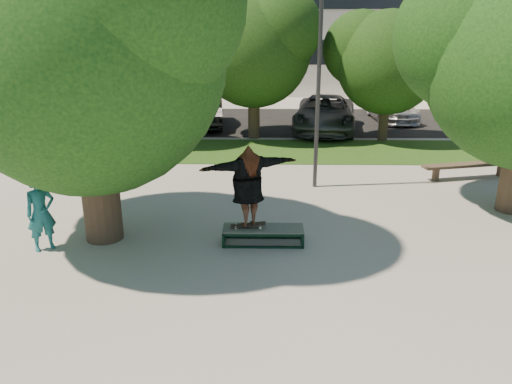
{
  "coord_description": "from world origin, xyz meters",
  "views": [
    {
      "loc": [
        -0.54,
        -9.52,
        4.65
      ],
      "look_at": [
        -0.71,
        0.6,
        1.28
      ],
      "focal_mm": 35.0,
      "sensor_mm": 36.0,
      "label": 1
    }
  ],
  "objects_px": {
    "tree_left": "(82,38)",
    "car_silver_a": "(158,106)",
    "bench": "(469,166)",
    "car_dark": "(206,111)",
    "bystander": "(41,213)",
    "car_grey": "(325,114)",
    "grind_box": "(263,235)",
    "lamppost": "(319,81)",
    "car_silver_b": "(391,107)"
  },
  "relations": [
    {
      "from": "tree_left",
      "to": "car_silver_a",
      "type": "xyz_separation_m",
      "value": [
        -1.62,
        14.39,
        -3.6
      ]
    },
    {
      "from": "bench",
      "to": "car_grey",
      "type": "xyz_separation_m",
      "value": [
        -3.78,
        7.52,
        0.4
      ]
    },
    {
      "from": "bench",
      "to": "car_grey",
      "type": "height_order",
      "value": "car_grey"
    },
    {
      "from": "tree_left",
      "to": "bench",
      "type": "relative_size",
      "value": 2.22
    },
    {
      "from": "bystander",
      "to": "car_silver_a",
      "type": "height_order",
      "value": "bystander"
    },
    {
      "from": "tree_left",
      "to": "car_silver_a",
      "type": "relative_size",
      "value": 1.47
    },
    {
      "from": "grind_box",
      "to": "car_grey",
      "type": "height_order",
      "value": "car_grey"
    },
    {
      "from": "car_silver_a",
      "to": "car_silver_b",
      "type": "xyz_separation_m",
      "value": [
        11.91,
        0.91,
        -0.13
      ]
    },
    {
      "from": "grind_box",
      "to": "car_dark",
      "type": "distance_m",
      "value": 14.14
    },
    {
      "from": "tree_left",
      "to": "bystander",
      "type": "distance_m",
      "value": 3.79
    },
    {
      "from": "car_dark",
      "to": "car_grey",
      "type": "distance_m",
      "value": 5.75
    },
    {
      "from": "car_silver_a",
      "to": "car_grey",
      "type": "relative_size",
      "value": 0.83
    },
    {
      "from": "bench",
      "to": "car_silver_b",
      "type": "bearing_deg",
      "value": 76.62
    },
    {
      "from": "tree_left",
      "to": "car_grey",
      "type": "relative_size",
      "value": 1.23
    },
    {
      "from": "car_silver_b",
      "to": "grind_box",
      "type": "bearing_deg",
      "value": -113.97
    },
    {
      "from": "bystander",
      "to": "car_dark",
      "type": "bearing_deg",
      "value": 41.89
    },
    {
      "from": "lamppost",
      "to": "car_silver_b",
      "type": "distance_m",
      "value": 12.68
    },
    {
      "from": "tree_left",
      "to": "car_silver_a",
      "type": "height_order",
      "value": "tree_left"
    },
    {
      "from": "lamppost",
      "to": "car_silver_a",
      "type": "bearing_deg",
      "value": 123.39
    },
    {
      "from": "bench",
      "to": "tree_left",
      "type": "bearing_deg",
      "value": -168.22
    },
    {
      "from": "tree_left",
      "to": "bystander",
      "type": "relative_size",
      "value": 4.21
    },
    {
      "from": "bench",
      "to": "car_grey",
      "type": "relative_size",
      "value": 0.55
    },
    {
      "from": "lamppost",
      "to": "car_silver_b",
      "type": "relative_size",
      "value": 1.27
    },
    {
      "from": "bystander",
      "to": "car_silver_b",
      "type": "distance_m",
      "value": 19.6
    },
    {
      "from": "tree_left",
      "to": "car_dark",
      "type": "distance_m",
      "value": 14.05
    },
    {
      "from": "bench",
      "to": "car_silver_a",
      "type": "xyz_separation_m",
      "value": [
        -11.94,
        9.5,
        0.41
      ]
    },
    {
      "from": "lamppost",
      "to": "bench",
      "type": "xyz_separation_m",
      "value": [
        5.03,
        0.98,
        -2.74
      ]
    },
    {
      "from": "bystander",
      "to": "car_dark",
      "type": "distance_m",
      "value": 14.36
    },
    {
      "from": "car_silver_a",
      "to": "car_silver_b",
      "type": "distance_m",
      "value": 11.95
    },
    {
      "from": "car_dark",
      "to": "bystander",
      "type": "bearing_deg",
      "value": -103.23
    },
    {
      "from": "bench",
      "to": "car_silver_b",
      "type": "distance_m",
      "value": 10.42
    },
    {
      "from": "bystander",
      "to": "car_silver_b",
      "type": "bearing_deg",
      "value": 14.34
    },
    {
      "from": "tree_left",
      "to": "grind_box",
      "type": "bearing_deg",
      "value": -4.74
    },
    {
      "from": "car_grey",
      "to": "bystander",
      "type": "bearing_deg",
      "value": -111.6
    },
    {
      "from": "grind_box",
      "to": "car_silver_a",
      "type": "bearing_deg",
      "value": 110.02
    },
    {
      "from": "tree_left",
      "to": "car_silver_b",
      "type": "height_order",
      "value": "tree_left"
    },
    {
      "from": "tree_left",
      "to": "grind_box",
      "type": "relative_size",
      "value": 3.95
    },
    {
      "from": "bystander",
      "to": "car_grey",
      "type": "xyz_separation_m",
      "value": [
        7.58,
        13.1,
        -0.04
      ]
    },
    {
      "from": "grind_box",
      "to": "car_silver_b",
      "type": "xyz_separation_m",
      "value": [
        6.56,
        15.61,
        0.51
      ]
    },
    {
      "from": "car_silver_b",
      "to": "lamppost",
      "type": "bearing_deg",
      "value": -114.88
    },
    {
      "from": "lamppost",
      "to": "car_grey",
      "type": "distance_m",
      "value": 8.91
    },
    {
      "from": "car_dark",
      "to": "car_silver_a",
      "type": "bearing_deg",
      "value": 155.68
    },
    {
      "from": "grind_box",
      "to": "bench",
      "type": "relative_size",
      "value": 0.56
    },
    {
      "from": "car_grey",
      "to": "car_silver_b",
      "type": "relative_size",
      "value": 1.21
    },
    {
      "from": "car_dark",
      "to": "car_silver_b",
      "type": "relative_size",
      "value": 0.95
    },
    {
      "from": "lamppost",
      "to": "bench",
      "type": "distance_m",
      "value": 5.81
    },
    {
      "from": "lamppost",
      "to": "car_dark",
      "type": "xyz_separation_m",
      "value": [
        -4.39,
        9.62,
        -2.4
      ]
    },
    {
      "from": "car_silver_a",
      "to": "car_dark",
      "type": "distance_m",
      "value": 2.66
    },
    {
      "from": "lamppost",
      "to": "bystander",
      "type": "bearing_deg",
      "value": -144.0
    },
    {
      "from": "bench",
      "to": "car_dark",
      "type": "bearing_deg",
      "value": 123.91
    }
  ]
}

